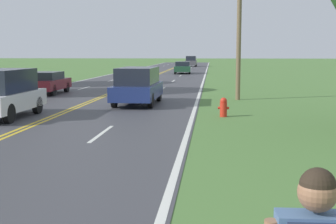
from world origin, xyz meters
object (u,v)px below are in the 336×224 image
object	(u,v)px
car_dark_grey_van_distant	(191,61)
fire_hydrant	(223,107)
car_white_suv_approaching	(1,93)
car_dark_green_sedan_receding	(183,67)
car_maroon_sedan_mid_far	(46,82)
car_dark_blue_van_mid_near	(138,85)

from	to	relation	value
car_dark_grey_van_distant	fire_hydrant	bearing A→B (deg)	4.03
car_white_suv_approaching	car_dark_green_sedan_receding	size ratio (longest dim) A/B	0.88
car_maroon_sedan_mid_far	car_dark_green_sedan_receding	distance (m)	28.91
car_dark_blue_van_mid_near	car_maroon_sedan_mid_far	size ratio (longest dim) A/B	1.17
car_white_suv_approaching	car_maroon_sedan_mid_far	distance (m)	10.42
car_dark_blue_van_mid_near	car_dark_grey_van_distant	xyz separation A→B (m)	(-0.15, 61.17, 0.02)
car_dark_blue_van_mid_near	car_white_suv_approaching	bearing A→B (deg)	-39.98
car_dark_green_sedan_receding	car_dark_blue_van_mid_near	bearing A→B (deg)	-2.79
fire_hydrant	car_dark_blue_van_mid_near	distance (m)	5.69
car_maroon_sedan_mid_far	car_dark_green_sedan_receding	world-z (taller)	car_dark_green_sedan_receding
fire_hydrant	car_white_suv_approaching	size ratio (longest dim) A/B	0.17
fire_hydrant	car_maroon_sedan_mid_far	size ratio (longest dim) A/B	0.18
car_maroon_sedan_mid_far	car_dark_grey_van_distant	size ratio (longest dim) A/B	1.04
car_white_suv_approaching	car_dark_green_sedan_receding	xyz separation A→B (m)	(4.48, 38.43, -0.23)
fire_hydrant	car_dark_grey_van_distant	distance (m)	65.33
fire_hydrant	car_dark_grey_van_distant	world-z (taller)	car_dark_grey_van_distant
car_dark_green_sedan_receding	car_dark_grey_van_distant	distance (m)	27.91
car_dark_grey_van_distant	car_dark_blue_van_mid_near	bearing A→B (deg)	0.54
car_dark_blue_van_mid_near	car_dark_grey_van_distant	size ratio (longest dim) A/B	1.21
car_maroon_sedan_mid_far	car_dark_grey_van_distant	distance (m)	56.44
fire_hydrant	car_dark_grey_van_distant	size ratio (longest dim) A/B	0.19
fire_hydrant	car_white_suv_approaching	world-z (taller)	car_white_suv_approaching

